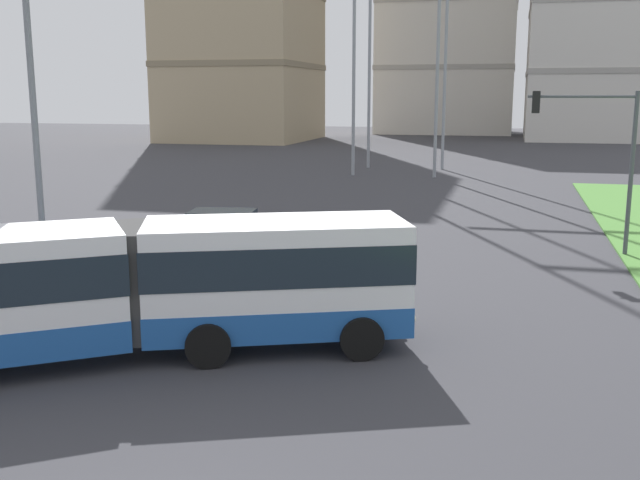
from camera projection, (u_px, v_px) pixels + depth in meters
name	position (u px, v px, depth m)	size (l,w,h in m)	color
articulated_bus	(152.00, 285.00, 16.60)	(11.43, 7.85, 3.00)	white
car_grey_wagon	(226.00, 232.00, 27.91)	(4.61, 2.50, 1.58)	slate
traffic_light_far_right	(597.00, 143.00, 26.84)	(3.83, 0.28, 5.99)	#474C51
streetlight_left	(34.00, 120.00, 20.37)	(0.70, 0.28, 9.42)	slate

